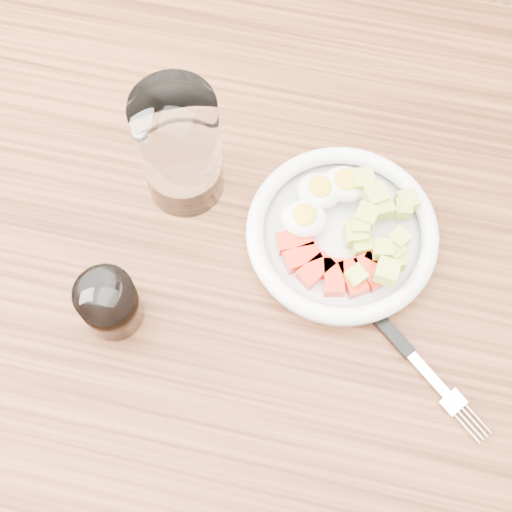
% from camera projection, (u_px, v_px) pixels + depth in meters
% --- Properties ---
extents(ground, '(4.00, 4.00, 0.00)m').
position_uv_depth(ground, '(260.00, 398.00, 1.53)').
color(ground, brown).
rests_on(ground, ground).
extents(dining_table, '(1.50, 0.90, 0.77)m').
position_uv_depth(dining_table, '(262.00, 302.00, 0.91)').
color(dining_table, brown).
rests_on(dining_table, ground).
extents(bowl, '(0.22, 0.22, 0.06)m').
position_uv_depth(bowl, '(342.00, 231.00, 0.81)').
color(bowl, white).
rests_on(bowl, dining_table).
extents(fork, '(0.18, 0.15, 0.01)m').
position_uv_depth(fork, '(396.00, 339.00, 0.78)').
color(fork, black).
rests_on(fork, dining_table).
extents(water_glass, '(0.09, 0.09, 0.16)m').
position_uv_depth(water_glass, '(180.00, 149.00, 0.78)').
color(water_glass, white).
rests_on(water_glass, dining_table).
extents(coffee_glass, '(0.06, 0.06, 0.07)m').
position_uv_depth(coffee_glass, '(110.00, 304.00, 0.76)').
color(coffee_glass, white).
rests_on(coffee_glass, dining_table).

